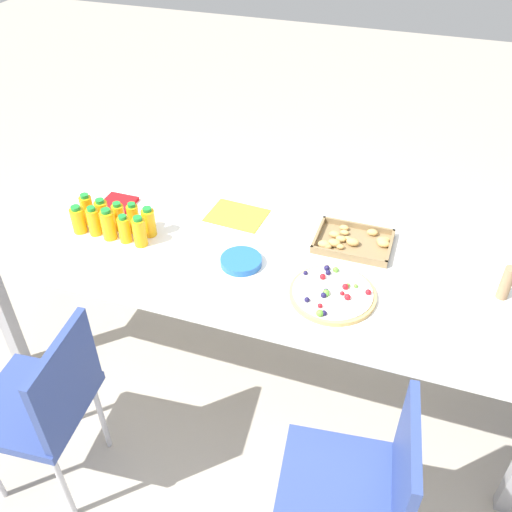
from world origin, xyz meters
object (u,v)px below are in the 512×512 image
at_px(juice_bottle_3, 124,229).
at_px(chair_near_left, 46,400).
at_px(cardboard_tube, 506,283).
at_px(juice_bottle_6, 102,213).
at_px(juice_bottle_9, 149,222).
at_px(snack_tray, 353,242).
at_px(party_table, 260,265).
at_px(juice_bottle_8, 134,218).
at_px(juice_bottle_4, 140,232).
at_px(juice_bottle_1, 94,221).
at_px(plate_stack, 241,261).
at_px(fruit_pizza, 332,293).
at_px(napkin_stack, 118,204).
at_px(juice_bottle_0, 78,220).
at_px(juice_bottle_2, 108,225).
at_px(paper_folder, 237,215).
at_px(juice_bottle_7, 119,217).
at_px(juice_bottle_5, 87,209).
at_px(chair_near_right, 361,484).

bearing_deg(juice_bottle_3, chair_near_left, -89.65).
bearing_deg(cardboard_tube, juice_bottle_6, -177.54).
relative_size(juice_bottle_9, snack_tray, 0.43).
bearing_deg(party_table, juice_bottle_8, -177.89).
distance_m(chair_near_left, juice_bottle_4, 0.76).
height_order(juice_bottle_1, juice_bottle_4, juice_bottle_4).
xyz_separation_m(juice_bottle_6, plate_stack, (0.68, -0.06, -0.05)).
height_order(fruit_pizza, napkin_stack, fruit_pizza).
bearing_deg(juice_bottle_1, juice_bottle_0, -175.29).
xyz_separation_m(juice_bottle_2, fruit_pizza, (1.01, -0.06, -0.06)).
bearing_deg(snack_tray, paper_folder, 175.61).
height_order(juice_bottle_0, cardboard_tube, cardboard_tube).
bearing_deg(party_table, juice_bottle_6, -177.98).
relative_size(juice_bottle_4, snack_tray, 0.44).
bearing_deg(party_table, paper_folder, 129.01).
distance_m(chair_near_left, juice_bottle_8, 0.83).
bearing_deg(juice_bottle_0, juice_bottle_6, 44.99).
bearing_deg(juice_bottle_9, juice_bottle_0, -165.68).
relative_size(juice_bottle_3, juice_bottle_7, 0.97).
bearing_deg(juice_bottle_4, juice_bottle_8, 132.06).
relative_size(juice_bottle_5, plate_stack, 0.87).
bearing_deg(fruit_pizza, juice_bottle_4, 176.25).
relative_size(party_table, napkin_stack, 16.57).
distance_m(juice_bottle_3, juice_bottle_4, 0.08).
distance_m(juice_bottle_4, snack_tray, 0.92).
bearing_deg(juice_bottle_9, juice_bottle_3, -135.66).
relative_size(juice_bottle_1, fruit_pizza, 0.42).
xyz_separation_m(chair_near_right, snack_tray, (-0.24, 0.93, 0.27)).
relative_size(napkin_stack, cardboard_tube, 1.04).
bearing_deg(plate_stack, juice_bottle_4, -178.31).
bearing_deg(juice_bottle_9, juice_bottle_2, -153.23).
bearing_deg(chair_near_right, juice_bottle_4, 53.12).
relative_size(juice_bottle_2, fruit_pizza, 0.44).
distance_m(party_table, juice_bottle_5, 0.82).
relative_size(juice_bottle_6, cardboard_tube, 0.95).
distance_m(juice_bottle_0, paper_folder, 0.71).
bearing_deg(paper_folder, chair_near_left, -110.65).
relative_size(juice_bottle_2, napkin_stack, 0.99).
xyz_separation_m(juice_bottle_0, juice_bottle_7, (0.16, 0.08, 0.00)).
bearing_deg(juice_bottle_3, juice_bottle_0, -179.43).
bearing_deg(napkin_stack, juice_bottle_0, -101.70).
relative_size(juice_bottle_5, paper_folder, 0.57).
bearing_deg(cardboard_tube, chair_near_left, -151.62).
bearing_deg(plate_stack, cardboard_tube, 7.55).
xyz_separation_m(juice_bottle_1, plate_stack, (0.68, 0.01, -0.05)).
bearing_deg(juice_bottle_0, cardboard_tube, 4.77).
distance_m(fruit_pizza, snack_tray, 0.35).
bearing_deg(party_table, juice_bottle_4, -168.68).
bearing_deg(juice_bottle_8, juice_bottle_2, -134.94).
distance_m(juice_bottle_5, juice_bottle_7, 0.16).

